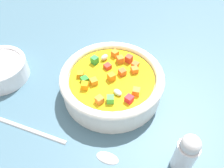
% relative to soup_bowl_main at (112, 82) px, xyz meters
% --- Properties ---
extents(ground_plane, '(1.40, 1.40, 0.02)m').
position_rel_soup_bowl_main_xyz_m(ground_plane, '(-0.00, -0.00, -0.04)').
color(ground_plane, '#42667A').
extents(soup_bowl_main, '(0.20, 0.20, 0.06)m').
position_rel_soup_bowl_main_xyz_m(soup_bowl_main, '(0.00, 0.00, 0.00)').
color(soup_bowl_main, white).
rests_on(soup_bowl_main, ground_plane).
extents(spoon, '(0.06, 0.24, 0.01)m').
position_rel_soup_bowl_main_xyz_m(spoon, '(-0.13, 0.07, -0.03)').
color(spoon, silver).
rests_on(spoon, ground_plane).
extents(side_bowl_small, '(0.12, 0.12, 0.04)m').
position_rel_soup_bowl_main_xyz_m(side_bowl_small, '(0.00, 0.24, -0.01)').
color(side_bowl_small, white).
rests_on(side_bowl_small, ground_plane).
extents(pepper_shaker, '(0.03, 0.03, 0.09)m').
position_rel_soup_bowl_main_xyz_m(pepper_shaker, '(-0.13, -0.14, 0.01)').
color(pepper_shaker, silver).
rests_on(pepper_shaker, ground_plane).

